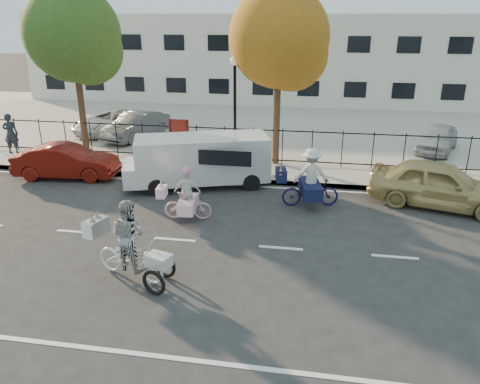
% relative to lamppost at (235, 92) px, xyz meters
% --- Properties ---
extents(ground, '(120.00, 120.00, 0.00)m').
position_rel_lamppost_xyz_m(ground, '(-0.50, -6.80, -3.11)').
color(ground, '#333334').
extents(road_markings, '(60.00, 9.52, 0.01)m').
position_rel_lamppost_xyz_m(road_markings, '(-0.50, -6.80, -3.11)').
color(road_markings, silver).
rests_on(road_markings, ground).
extents(curb, '(60.00, 0.10, 0.15)m').
position_rel_lamppost_xyz_m(curb, '(-0.50, -1.75, -3.04)').
color(curb, '#A8A399').
rests_on(curb, ground).
extents(sidewalk, '(60.00, 2.20, 0.15)m').
position_rel_lamppost_xyz_m(sidewalk, '(-0.50, -0.70, -3.04)').
color(sidewalk, '#A8A399').
rests_on(sidewalk, ground).
extents(parking_lot, '(60.00, 15.60, 0.15)m').
position_rel_lamppost_xyz_m(parking_lot, '(-0.50, 8.20, -3.04)').
color(parking_lot, '#A8A399').
rests_on(parking_lot, ground).
extents(iron_fence, '(58.00, 0.06, 1.50)m').
position_rel_lamppost_xyz_m(iron_fence, '(-0.50, 0.40, -2.21)').
color(iron_fence, black).
rests_on(iron_fence, sidewalk).
extents(building, '(34.00, 10.00, 6.00)m').
position_rel_lamppost_xyz_m(building, '(-0.50, 18.20, -0.11)').
color(building, silver).
rests_on(building, ground).
extents(lamppost, '(0.36, 0.36, 4.33)m').
position_rel_lamppost_xyz_m(lamppost, '(0.00, 0.00, 0.00)').
color(lamppost, black).
rests_on(lamppost, sidewalk).
extents(street_sign, '(0.85, 0.06, 1.80)m').
position_rel_lamppost_xyz_m(street_sign, '(-2.35, 0.00, -1.70)').
color(street_sign, black).
rests_on(street_sign, sidewalk).
extents(zebra_trike, '(2.33, 1.43, 2.01)m').
position_rel_lamppost_xyz_m(zebra_trike, '(-0.92, -8.91, -2.34)').
color(zebra_trike, white).
rests_on(zebra_trike, ground).
extents(unicorn_bike, '(1.70, 1.19, 1.70)m').
position_rel_lamppost_xyz_m(unicorn_bike, '(-0.54, -5.35, -2.48)').
color(unicorn_bike, '#DBA7AA').
rests_on(unicorn_bike, ground).
extents(bull_bike, '(2.16, 1.51, 1.96)m').
position_rel_lamppost_xyz_m(bull_bike, '(3.14, -3.61, -2.33)').
color(bull_bike, '#141037').
rests_on(bull_bike, ground).
extents(white_van, '(5.63, 3.21, 1.85)m').
position_rel_lamppost_xyz_m(white_van, '(-0.90, -2.30, -2.09)').
color(white_van, silver).
rests_on(white_van, ground).
extents(red_sedan, '(4.05, 1.74, 1.30)m').
position_rel_lamppost_xyz_m(red_sedan, '(-6.20, -2.30, -2.46)').
color(red_sedan, '#5E100A').
rests_on(red_sedan, ground).
extents(gold_sedan, '(4.78, 2.96, 1.52)m').
position_rel_lamppost_xyz_m(gold_sedan, '(7.33, -2.93, -2.35)').
color(gold_sedan, tan).
rests_on(gold_sedan, ground).
extents(pedestrian, '(0.72, 0.54, 1.79)m').
position_rel_lamppost_xyz_m(pedestrian, '(-10.06, -0.02, -2.07)').
color(pedestrian, black).
rests_on(pedestrian, sidewalk).
extents(lot_car_b, '(3.19, 4.65, 1.18)m').
position_rel_lamppost_xyz_m(lot_car_b, '(-7.49, 4.43, -2.37)').
color(lot_car_b, silver).
rests_on(lot_car_b, parking_lot).
extents(lot_car_c, '(2.48, 4.18, 1.30)m').
position_rel_lamppost_xyz_m(lot_car_c, '(-5.60, 3.42, -2.31)').
color(lot_car_c, '#494B51').
rests_on(lot_car_c, parking_lot).
extents(lot_car_d, '(2.61, 3.78, 1.20)m').
position_rel_lamppost_xyz_m(lot_car_d, '(8.63, 3.53, -2.36)').
color(lot_car_d, '#A9ACB0').
rests_on(lot_car_d, parking_lot).
extents(tree_west, '(3.91, 3.91, 7.17)m').
position_rel_lamppost_xyz_m(tree_west, '(-6.68, 0.56, 1.90)').
color(tree_west, '#442D1D').
rests_on(tree_west, ground).
extents(tree_mid, '(3.86, 3.86, 7.08)m').
position_rel_lamppost_xyz_m(tree_mid, '(1.76, 0.56, 1.84)').
color(tree_mid, '#442D1D').
rests_on(tree_mid, ground).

